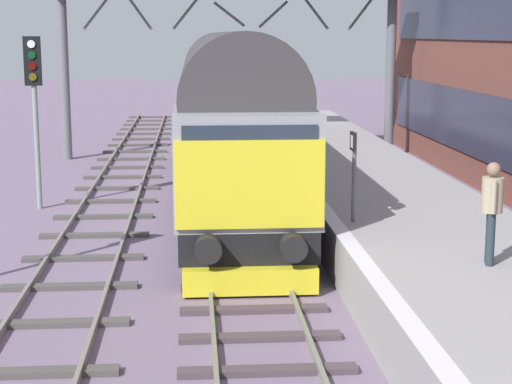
% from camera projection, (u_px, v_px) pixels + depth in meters
% --- Properties ---
extents(ground_plane, '(140.00, 140.00, 0.00)m').
position_uv_depth(ground_plane, '(239.00, 245.00, 18.61)').
color(ground_plane, slate).
rests_on(ground_plane, ground).
extents(track_main, '(2.50, 60.00, 0.15)m').
position_uv_depth(track_main, '(239.00, 243.00, 18.60)').
color(track_main, gray).
rests_on(track_main, ground).
extents(track_adjacent_west, '(2.50, 60.00, 0.15)m').
position_uv_depth(track_adjacent_west, '(89.00, 246.00, 18.35)').
color(track_adjacent_west, gray).
rests_on(track_adjacent_west, ground).
extents(station_platform, '(4.00, 44.00, 1.01)m').
position_uv_depth(station_platform, '(399.00, 221.00, 18.78)').
color(station_platform, '#9B989A').
rests_on(station_platform, ground).
extents(diesel_locomotive, '(2.74, 18.21, 4.68)m').
position_uv_depth(diesel_locomotive, '(228.00, 112.00, 23.33)').
color(diesel_locomotive, black).
rests_on(diesel_locomotive, ground).
extents(signal_post_far, '(0.44, 0.22, 4.57)m').
position_uv_depth(signal_post_far, '(34.00, 98.00, 21.95)').
color(signal_post_far, gray).
rests_on(signal_post_far, ground).
extents(platform_number_sign, '(0.10, 0.44, 1.75)m').
position_uv_depth(platform_number_sign, '(354.00, 162.00, 16.24)').
color(platform_number_sign, slate).
rests_on(platform_number_sign, station_platform).
extents(waiting_passenger, '(0.42, 0.50, 1.64)m').
position_uv_depth(waiting_passenger, '(492.00, 203.00, 13.22)').
color(waiting_passenger, '#26333B').
rests_on(waiting_passenger, station_platform).
extents(overhead_footbridge, '(12.60, 2.00, 6.43)m').
position_uv_depth(overhead_footbridge, '(229.00, 0.00, 30.75)').
color(overhead_footbridge, slate).
rests_on(overhead_footbridge, ground).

